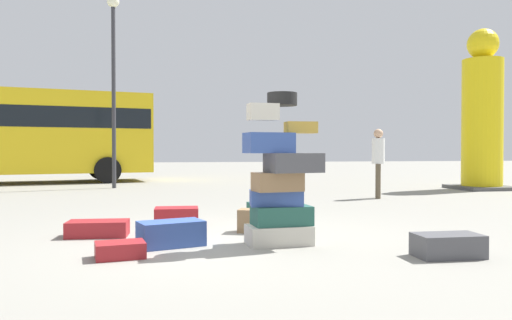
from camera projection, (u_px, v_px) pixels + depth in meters
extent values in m
plane|color=gray|center=(235.00, 241.00, 6.24)|extent=(80.00, 80.00, 0.00)
cube|color=beige|center=(279.00, 235.00, 6.05)|extent=(0.79, 0.50, 0.23)
cube|color=#26594C|center=(281.00, 215.00, 6.07)|extent=(0.73, 0.47, 0.23)
cube|color=#334F99|center=(276.00, 198.00, 6.09)|extent=(0.67, 0.44, 0.19)
cube|color=olive|center=(277.00, 182.00, 5.95)|extent=(0.61, 0.42, 0.22)
cube|color=#4C4C51|center=(294.00, 163.00, 5.93)|extent=(0.70, 0.50, 0.23)
cube|color=#334F99|center=(269.00, 143.00, 5.89)|extent=(0.60, 0.41, 0.24)
cube|color=#B28C33|center=(301.00, 128.00, 6.08)|extent=(0.38, 0.23, 0.14)
cube|color=beige|center=(263.00, 112.00, 5.77)|extent=(0.36, 0.24, 0.19)
cylinder|color=black|center=(282.00, 99.00, 6.03)|extent=(0.36, 0.36, 0.15)
cube|color=#334F99|center=(171.00, 234.00, 5.94)|extent=(0.84, 0.63, 0.30)
cube|color=olive|center=(267.00, 221.00, 6.91)|extent=(0.85, 0.55, 0.32)
cube|color=maroon|center=(177.00, 217.00, 7.52)|extent=(0.66, 0.45, 0.28)
cube|color=#4C4C51|center=(448.00, 246.00, 5.33)|extent=(0.71, 0.41, 0.25)
cube|color=maroon|center=(120.00, 250.00, 5.30)|extent=(0.57, 0.45, 0.17)
cube|color=#26594C|center=(271.00, 209.00, 8.58)|extent=(0.82, 0.48, 0.25)
cube|color=maroon|center=(98.00, 229.00, 6.61)|extent=(0.80, 0.47, 0.21)
cylinder|color=brown|center=(378.00, 181.00, 11.88)|extent=(0.12, 0.12, 0.82)
cylinder|color=brown|center=(378.00, 181.00, 11.66)|extent=(0.12, 0.12, 0.82)
cylinder|color=white|center=(378.00, 151.00, 11.75)|extent=(0.30, 0.30, 0.60)
sphere|color=tan|center=(378.00, 134.00, 11.75)|extent=(0.22, 0.22, 0.22)
cylinder|color=yellow|center=(482.00, 124.00, 14.50)|extent=(1.13, 1.13, 3.78)
sphere|color=yellow|center=(483.00, 44.00, 14.45)|extent=(0.88, 0.88, 0.88)
cube|color=#4C4C4C|center=(482.00, 187.00, 14.54)|extent=(1.59, 1.59, 0.10)
cube|color=yellow|center=(14.00, 132.00, 17.01)|extent=(9.35, 4.41, 2.80)
cube|color=black|center=(14.00, 118.00, 17.00)|extent=(9.18, 4.39, 0.70)
cylinder|color=black|center=(100.00, 168.00, 19.33)|extent=(0.93, 0.44, 0.90)
cylinder|color=black|center=(108.00, 170.00, 17.03)|extent=(0.93, 0.44, 0.90)
cylinder|color=#333338|center=(114.00, 97.00, 14.87)|extent=(0.12, 0.12, 5.44)
sphere|color=#F2F2CC|center=(113.00, 1.00, 14.81)|extent=(0.36, 0.36, 0.36)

